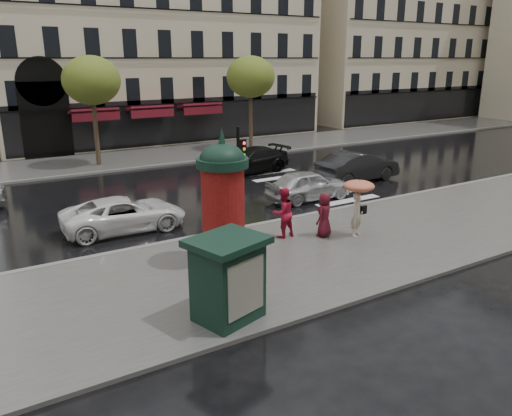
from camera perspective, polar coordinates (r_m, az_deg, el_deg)
ground at (r=17.43m, az=4.39°, el=-5.08°), size 160.00×160.00×0.00m
near_sidewalk at (r=17.03m, az=5.38°, el=-5.42°), size 90.00×7.00×0.12m
far_sidewalk at (r=34.06m, az=-14.65°, el=5.39°), size 90.00×6.00×0.12m
near_kerb at (r=19.75m, az=-0.68°, el=-2.13°), size 90.00×0.25×0.14m
far_kerb at (r=31.25m, az=-13.01°, el=4.53°), size 90.00×0.25×0.14m
zebra_crossing at (r=28.23m, az=2.94°, el=3.52°), size 3.60×11.75×0.01m
bldg_far_right at (r=61.43m, az=14.83°, el=20.79°), size 24.00×14.00×22.90m
tree_far_left at (r=31.99m, az=-18.30°, el=13.63°), size 3.40×3.40×6.64m
tree_far_right at (r=36.20m, az=-0.61°, el=14.72°), size 3.40×3.40×6.64m
woman_umbrella at (r=18.58m, az=11.61°, el=1.08°), size 1.13×1.13×2.18m
woman_red at (r=18.24m, az=3.09°, el=-0.54°), size 0.94×0.76×1.86m
man_burgundy at (r=18.52m, az=7.83°, el=-0.75°), size 0.95×0.81×1.64m
morris_column at (r=15.68m, az=-3.79°, el=0.97°), size 1.62×1.62×4.37m
traffic_light at (r=18.57m, az=-1.86°, el=4.49°), size 0.29×0.39×3.97m
newsstand at (r=12.54m, az=-3.25°, el=-7.97°), size 2.14×1.95×2.16m
car_silver at (r=23.70m, az=6.00°, el=2.64°), size 4.26×1.80×1.44m
car_darkgrey at (r=27.75m, az=11.55°, el=4.66°), size 4.97×1.91×1.62m
car_white at (r=20.01m, az=-14.82°, el=-0.68°), size 4.83×2.37×1.32m
car_black at (r=29.16m, az=-0.75°, el=5.43°), size 5.27×2.72×1.46m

